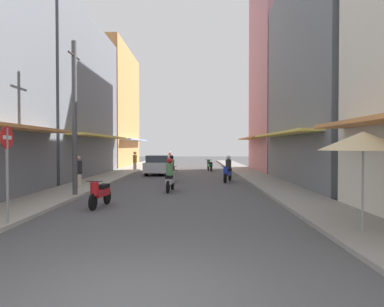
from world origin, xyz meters
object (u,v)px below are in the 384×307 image
(motorbike_silver, at_px, (170,176))
(pedestrian_far, at_px, (135,160))
(motorbike_maroon, at_px, (172,170))
(pedestrian_crossing, at_px, (79,173))
(motorbike_green, at_px, (210,165))
(parked_car, at_px, (158,165))
(utility_pole, at_px, (74,118))
(street_sign_no_entry, at_px, (7,162))
(motorbike_blue, at_px, (228,170))
(motorbike_red, at_px, (100,193))
(motorbike_white, at_px, (170,159))
(vendor_umbrella, at_px, (363,141))

(motorbike_silver, relative_size, pedestrian_far, 1.06)
(motorbike_maroon, bearing_deg, pedestrian_crossing, -139.67)
(motorbike_green, height_order, parked_car, parked_car)
(utility_pole, height_order, street_sign_no_entry, utility_pole)
(parked_car, xyz_separation_m, pedestrian_crossing, (-2.96, -8.76, 0.08))
(motorbike_blue, distance_m, pedestrian_crossing, 8.43)
(motorbike_red, distance_m, pedestrian_far, 17.10)
(motorbike_white, distance_m, vendor_umbrella, 29.70)
(motorbike_silver, relative_size, utility_pole, 0.28)
(motorbike_white, height_order, parked_car, motorbike_white)
(motorbike_maroon, height_order, motorbike_silver, same)
(pedestrian_far, xyz_separation_m, street_sign_no_entry, (0.26, -19.90, 0.76))
(motorbike_silver, distance_m, vendor_umbrella, 9.38)
(motorbike_white, bearing_deg, motorbike_blue, -74.55)
(motorbike_red, bearing_deg, vendor_umbrella, -25.86)
(motorbike_white, bearing_deg, parked_car, -89.97)
(street_sign_no_entry, bearing_deg, pedestrian_far, 90.74)
(pedestrian_crossing, relative_size, utility_pole, 0.26)
(vendor_umbrella, xyz_separation_m, street_sign_no_entry, (-8.88, 0.63, -0.53))
(motorbike_red, relative_size, motorbike_blue, 1.04)
(pedestrian_crossing, distance_m, utility_pole, 3.62)
(motorbike_white, xyz_separation_m, vendor_umbrella, (6.76, -28.88, 1.54))
(motorbike_maroon, distance_m, pedestrian_far, 9.31)
(motorbike_white, bearing_deg, utility_pole, -95.50)
(motorbike_maroon, height_order, motorbike_blue, same)
(motorbike_white, distance_m, motorbike_red, 25.34)
(motorbike_white, bearing_deg, motorbike_maroon, -85.39)
(motorbike_red, xyz_separation_m, utility_pole, (-1.68, 2.27, 2.80))
(pedestrian_crossing, bearing_deg, motorbike_maroon, 40.33)
(motorbike_red, relative_size, street_sign_no_entry, 0.68)
(motorbike_green, bearing_deg, vendor_umbrella, -82.40)
(motorbike_white, relative_size, parked_car, 0.44)
(motorbike_white, relative_size, pedestrian_crossing, 1.09)
(pedestrian_far, height_order, vendor_umbrella, vendor_umbrella)
(motorbike_silver, bearing_deg, utility_pole, -153.99)
(motorbike_white, xyz_separation_m, parked_car, (0.01, -11.77, 0.04))
(motorbike_red, distance_m, pedestrian_crossing, 5.39)
(motorbike_maroon, relative_size, motorbike_red, 1.00)
(motorbike_blue, height_order, pedestrian_far, pedestrian_far)
(parked_car, bearing_deg, utility_pole, -101.16)
(motorbike_silver, xyz_separation_m, motorbike_green, (2.41, 13.02, -0.20))
(motorbike_green, bearing_deg, pedestrian_crossing, -119.40)
(motorbike_maroon, relative_size, vendor_umbrella, 0.73)
(parked_car, distance_m, utility_pole, 11.80)
(motorbike_blue, distance_m, street_sign_no_entry, 13.20)
(pedestrian_crossing, bearing_deg, pedestrian_far, 87.29)
(motorbike_blue, height_order, pedestrian_crossing, pedestrian_crossing)
(motorbike_silver, relative_size, motorbike_green, 1.00)
(motorbike_maroon, height_order, pedestrian_crossing, pedestrian_crossing)
(vendor_umbrella, bearing_deg, street_sign_no_entry, 175.94)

